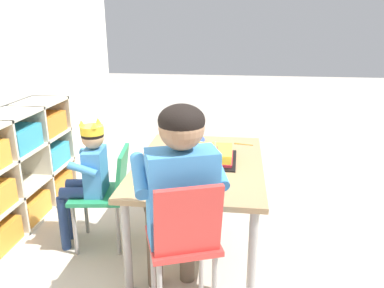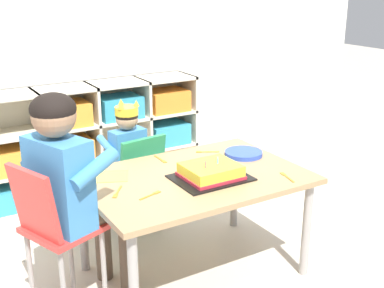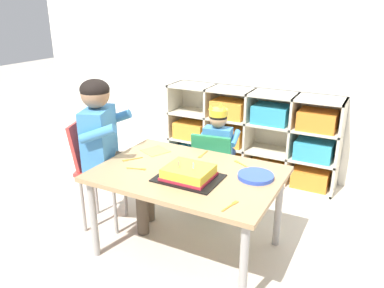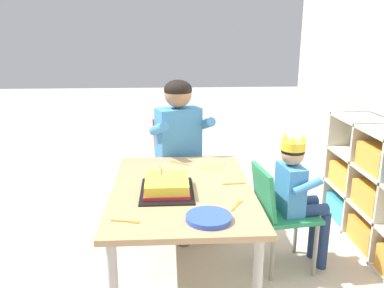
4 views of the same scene
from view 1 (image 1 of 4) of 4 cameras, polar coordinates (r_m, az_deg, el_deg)
ground at (r=2.57m, az=1.01°, el=-14.63°), size 16.00×16.00×0.00m
storage_cubby_shelf at (r=2.80m, az=-26.67°, el=-5.40°), size 1.59×0.31×0.80m
activity_table at (r=2.33m, az=1.08°, el=-4.11°), size 1.11×0.77×0.56m
classroom_chair_blue at (r=2.44m, az=-12.62°, el=-6.76°), size 0.36×0.38×0.64m
child_with_crown at (r=2.41m, az=-15.41°, el=-3.73°), size 0.32×0.32×0.83m
classroom_chair_adult_side at (r=1.69m, az=-1.17°, el=-14.60°), size 0.40×0.39×0.78m
adult_helper_seated at (r=1.70m, az=-2.04°, el=-6.93°), size 0.48×0.46×1.07m
birthday_cake_on_tray at (r=2.34m, az=3.23°, el=-1.73°), size 0.37×0.28×0.11m
paper_plate_stack at (r=2.69m, az=-0.30°, el=0.53°), size 0.21×0.21×0.02m
paper_napkin_square at (r=2.01m, az=-5.76°, el=-6.19°), size 0.21×0.21×0.00m
fork_at_table_front_edge at (r=2.03m, az=3.25°, el=-5.87°), size 0.13×0.05×0.00m
fork_scattered_mid_table at (r=2.67m, az=7.61°, el=-0.01°), size 0.04×0.13×0.00m
fork_near_cake_tray at (r=2.57m, az=-4.19°, el=-0.57°), size 0.12×0.08×0.00m
fork_by_napkin at (r=1.92m, az=-0.17°, el=-7.23°), size 0.09×0.12×0.00m
fork_near_child_seat at (r=2.32m, az=-6.05°, el=-2.78°), size 0.02×0.13×0.00m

